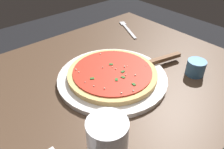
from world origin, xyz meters
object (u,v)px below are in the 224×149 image
object	(u,v)px
serving_plate	(112,78)
pizza_server	(155,62)
pizza	(112,73)
cup_tall_drink	(108,141)
cup_small_sauce	(196,68)
fork	(127,29)

from	to	relation	value
serving_plate	pizza_server	distance (m)	0.16
pizza	cup_tall_drink	size ratio (longest dim) A/B	2.61
cup_tall_drink	cup_small_sauce	size ratio (longest dim) A/B	1.79
serving_plate	cup_small_sauce	world-z (taller)	cup_small_sauce
pizza_server	fork	xyz separation A→B (m)	(-0.14, -0.28, -0.02)
serving_plate	cup_small_sauce	distance (m)	0.27
cup_tall_drink	fork	bearing A→B (deg)	-137.66
pizza	fork	bearing A→B (deg)	-141.15
pizza_server	cup_small_sauce	distance (m)	0.13
pizza	cup_tall_drink	world-z (taller)	cup_tall_drink
cup_tall_drink	pizza_server	bearing A→B (deg)	-154.77
pizza	cup_tall_drink	bearing A→B (deg)	47.25
pizza	fork	size ratio (longest dim) A/B	1.58
pizza_server	cup_tall_drink	world-z (taller)	cup_tall_drink
pizza	pizza_server	distance (m)	0.16
cup_tall_drink	fork	size ratio (longest dim) A/B	0.61
pizza	fork	world-z (taller)	pizza
serving_plate	pizza_server	world-z (taller)	pizza_server
serving_plate	cup_tall_drink	bearing A→B (deg)	47.25
pizza	cup_small_sauce	xyz separation A→B (m)	(-0.22, 0.15, 0.00)
cup_small_sauce	cup_tall_drink	bearing A→B (deg)	6.77
cup_small_sauce	fork	bearing A→B (deg)	-101.16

